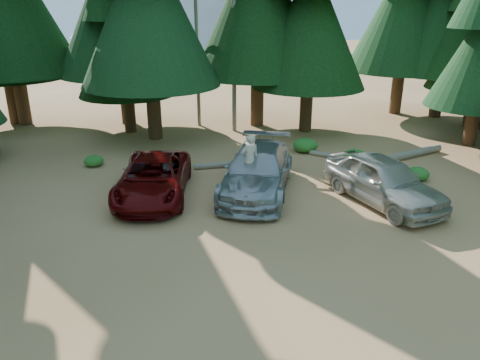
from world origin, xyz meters
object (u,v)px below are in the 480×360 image
Objects in this scene: silver_minivan_right at (384,180)px; frisbee_player at (250,160)px; red_pickup at (153,178)px; silver_minivan_center at (257,171)px; log_left at (233,164)px; log_right at (399,157)px; log_mid at (339,157)px.

silver_minivan_right is 5.02m from frisbee_player.
silver_minivan_right reaches higher than red_pickup.
silver_minivan_right is at bearing -2.84° from silver_minivan_center.
log_left is 7.95m from log_right.
frisbee_player is at bearing -178.31° from log_right.
log_left is (-5.15, 4.64, -0.76)m from silver_minivan_right.
frisbee_player is at bearing -102.36° from log_mid.
frisbee_player is 0.67× the size of log_mid.
silver_minivan_right reaches higher than silver_minivan_center.
silver_minivan_right is at bearing -48.05° from log_left.
red_pickup is 8.67m from silver_minivan_right.
red_pickup is 11.77m from log_right.
frisbee_player is (-0.38, -0.55, 0.65)m from silver_minivan_center.
frisbee_player is 3.89m from log_left.
red_pickup is at bearing 171.59° from log_right.
red_pickup is at bearing 149.93° from silver_minivan_right.
frisbee_player reaches higher than silver_minivan_center.
silver_minivan_center is 0.93m from frisbee_player.
log_left is at bearing 47.50° from red_pickup.
log_right is (2.83, -0.43, 0.06)m from log_mid.
silver_minivan_center is at bearing -84.04° from log_left.
log_left is 1.21× the size of log_mid.
frisbee_player reaches higher than log_left.
silver_minivan_right is (4.50, -1.57, 0.01)m from silver_minivan_center.
silver_minivan_center is 2.04× the size of log_mid.
silver_minivan_center is (4.03, 0.02, 0.11)m from red_pickup.
red_pickup is 1.86× the size of log_mid.
red_pickup is 1.53× the size of log_left.
silver_minivan_center is at bearing -104.13° from log_mid.
silver_minivan_center reaches higher than log_mid.
log_mid is (-0.03, 5.14, -0.76)m from silver_minivan_right.
frisbee_player reaches higher than silver_minivan_right.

